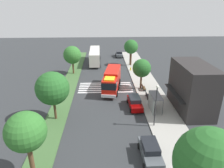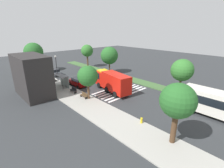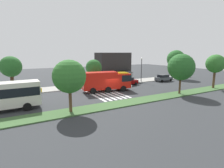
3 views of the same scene
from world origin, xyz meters
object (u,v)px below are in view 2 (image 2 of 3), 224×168
Objects in this scene: sidewalk_tree_east at (34,52)px; fire_hydrant at (141,120)px; bench_west_of_shelter at (84,95)px; sidewalk_tree_far_west at (178,101)px; bench_near_shelter at (74,90)px; median_tree_center at (87,51)px; fire_truck at (111,81)px; street_lamp at (56,66)px; median_tree_far_west at (182,70)px; bus_stop_shelter at (63,78)px; parked_car_mid at (77,82)px; median_tree_west at (109,56)px; parked_car_east at (54,72)px; sidewalk_tree_west at (88,76)px.

sidewalk_tree_east reaches higher than fire_hydrant.
sidewalk_tree_far_west is at bearing -178.60° from bench_west_of_shelter.
median_tree_center reaches higher than bench_near_shelter.
street_lamp reaches higher than fire_truck.
median_tree_far_west is 0.93× the size of median_tree_center.
fire_hydrant is at bearing 96.60° from median_tree_far_west.
bus_stop_shelter is 5.00× the size of fire_hydrant.
median_tree_far_west is (-33.96, -13.76, -1.02)m from sidewalk_tree_east.
bench_near_shelter is at bearing 46.49° from median_tree_far_west.
median_tree_center is at bearing 0.00° from median_tree_far_west.
bench_near_shelter reaches higher than fire_hydrant.
sidewalk_tree_east is 11.05× the size of fire_hydrant.
street_lamp is at bearing -0.83° from sidewalk_tree_far_west.
bench_near_shelter is at bearing 138.15° from median_tree_center.
bench_west_of_shelter is (0.47, 5.86, -1.46)m from fire_truck.
sidewalk_tree_far_west is at bearing 171.90° from parked_car_mid.
fire_truck is 16.57m from sidewalk_tree_far_west.
median_tree_west reaches higher than median_tree_far_west.
parked_car_mid is at bearing -172.89° from sidewalk_tree_east.
parked_car_mid is 11.00m from parked_car_east.
sidewalk_tree_west is (-0.36, 5.47, 2.02)m from fire_truck.
bench_west_of_shelter is 16.41m from sidewalk_tree_far_west.
fire_truck is at bearing 157.23° from median_tree_center.
bus_stop_shelter is at bearing 63.71° from parked_car_mid.
bench_near_shelter is at bearing 174.46° from street_lamp.
parked_car_east is 0.82× the size of sidewalk_tree_west.
street_lamp is at bearing -10.63° from bus_stop_shelter.
bench_near_shelter is (-2.86, 2.59, -0.31)m from parked_car_mid.
sidewalk_tree_far_west is (-15.86, -0.39, 4.19)m from bench_west_of_shelter.
fire_truck is 21.60m from median_tree_center.
parked_car_mid reaches higher than bench_west_of_shelter.
sidewalk_tree_east is at bearing -0.93° from bench_west_of_shelter.
median_tree_far_west reaches higher than fire_truck.
median_tree_west is (2.93, -11.55, 3.82)m from parked_car_mid.
sidewalk_tree_east is 1.16× the size of median_tree_center.
street_lamp is at bearing 31.79° from median_tree_far_west.
parked_car_mid is 1.01× the size of parked_car_east.
street_lamp is 8.21× the size of fire_hydrant.
parked_car_east reaches higher than bench_near_shelter.
median_tree_west is (9.73, -8.28, 2.67)m from fire_truck.
fire_truck reaches higher than parked_car_mid.
fire_truck is 2.70× the size of bus_stop_shelter.
median_tree_far_west reaches higher than sidewalk_tree_west.
parked_car_east is 6.62× the size of fire_hydrant.
bench_west_of_shelter is (-17.34, 2.59, -0.29)m from parked_car_east.
median_tree_west is 24.98m from fire_hydrant.
bench_near_shelter is 0.28× the size of street_lamp.
sidewalk_tree_west is at bearing -154.89° from bench_west_of_shelter.
median_tree_west is (10.09, -13.76, 0.65)m from sidewalk_tree_west.
sidewalk_tree_east reaches higher than parked_car_east.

